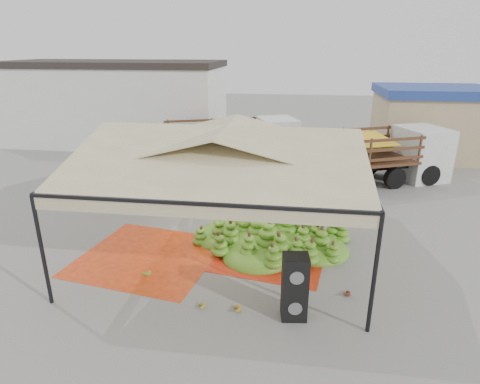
# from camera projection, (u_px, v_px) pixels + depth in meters

# --- Properties ---
(ground) EXTENTS (90.00, 90.00, 0.00)m
(ground) POSITION_uv_depth(u_px,v_px,m) (228.00, 242.00, 13.67)
(ground) COLOR slate
(ground) RESTS_ON ground
(canopy_tent) EXTENTS (8.10, 8.10, 4.00)m
(canopy_tent) POSITION_uv_depth(u_px,v_px,m) (227.00, 148.00, 12.54)
(canopy_tent) COLOR black
(canopy_tent) RESTS_ON ground
(building_white) EXTENTS (14.30, 6.30, 5.40)m
(building_white) POSITION_uv_depth(u_px,v_px,m) (116.00, 102.00, 27.07)
(building_white) COLOR silver
(building_white) RESTS_ON ground
(building_tan) EXTENTS (6.30, 5.30, 4.10)m
(building_tan) POSITION_uv_depth(u_px,v_px,m) (430.00, 122.00, 23.74)
(building_tan) COLOR tan
(building_tan) RESTS_ON ground
(tarp_left) EXTENTS (4.70, 4.54, 0.01)m
(tarp_left) POSITION_uv_depth(u_px,v_px,m) (148.00, 256.00, 12.76)
(tarp_left) COLOR #EA4B16
(tarp_left) RESTS_ON ground
(tarp_right) EXTENTS (4.46, 4.62, 0.01)m
(tarp_right) POSITION_uv_depth(u_px,v_px,m) (267.00, 248.00, 13.28)
(tarp_right) COLOR red
(tarp_right) RESTS_ON ground
(banana_heap) EXTENTS (5.57, 4.59, 1.18)m
(banana_heap) POSITION_uv_depth(u_px,v_px,m) (272.00, 229.00, 13.29)
(banana_heap) COLOR #4D7E1A
(banana_heap) RESTS_ON ground
(hand_yellow_a) EXTENTS (0.53, 0.48, 0.20)m
(hand_yellow_a) POSITION_uv_depth(u_px,v_px,m) (234.00, 308.00, 10.09)
(hand_yellow_a) COLOR #B68524
(hand_yellow_a) RESTS_ON ground
(hand_yellow_b) EXTENTS (0.46, 0.43, 0.17)m
(hand_yellow_b) POSITION_uv_depth(u_px,v_px,m) (199.00, 305.00, 10.21)
(hand_yellow_b) COLOR #B08F23
(hand_yellow_b) RESTS_ON ground
(hand_red_a) EXTENTS (0.50, 0.45, 0.18)m
(hand_red_a) POSITION_uv_depth(u_px,v_px,m) (345.00, 292.00, 10.77)
(hand_red_a) COLOR maroon
(hand_red_a) RESTS_ON ground
(hand_red_b) EXTENTS (0.51, 0.44, 0.22)m
(hand_red_b) POSITION_uv_depth(u_px,v_px,m) (281.00, 251.00, 12.85)
(hand_red_b) COLOR #5C2615
(hand_red_b) RESTS_ON ground
(hand_green) EXTENTS (0.52, 0.51, 0.18)m
(hand_green) POSITION_uv_depth(u_px,v_px,m) (146.00, 271.00, 11.76)
(hand_green) COLOR #4E7618
(hand_green) RESTS_ON ground
(hanging_bunches) EXTENTS (4.74, 0.24, 0.20)m
(hanging_bunches) POSITION_uv_depth(u_px,v_px,m) (210.00, 160.00, 13.75)
(hanging_bunches) COLOR #457418
(hanging_bunches) RESTS_ON ground
(speaker_stack) EXTENTS (0.67, 0.60, 1.69)m
(speaker_stack) POSITION_uv_depth(u_px,v_px,m) (295.00, 287.00, 9.64)
(speaker_stack) COLOR black
(speaker_stack) RESTS_ON ground
(banana_leaves) EXTENTS (0.96, 1.36, 3.70)m
(banana_leaves) POSITION_uv_depth(u_px,v_px,m) (173.00, 213.00, 16.06)
(banana_leaves) COLOR #2D6E1D
(banana_leaves) RESTS_ON ground
(vendor) EXTENTS (0.79, 0.67, 1.83)m
(vendor) POSITION_uv_depth(u_px,v_px,m) (271.00, 175.00, 17.80)
(vendor) COLOR gray
(vendor) RESTS_ON ground
(truck_left) EXTENTS (7.64, 4.82, 2.48)m
(truck_left) POSITION_uv_depth(u_px,v_px,m) (237.00, 137.00, 22.28)
(truck_left) COLOR #52321B
(truck_left) RESTS_ON ground
(truck_right) EXTENTS (7.83, 5.17, 2.55)m
(truck_right) POSITION_uv_depth(u_px,v_px,m) (378.00, 150.00, 19.29)
(truck_right) COLOR #522C1B
(truck_right) RESTS_ON ground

